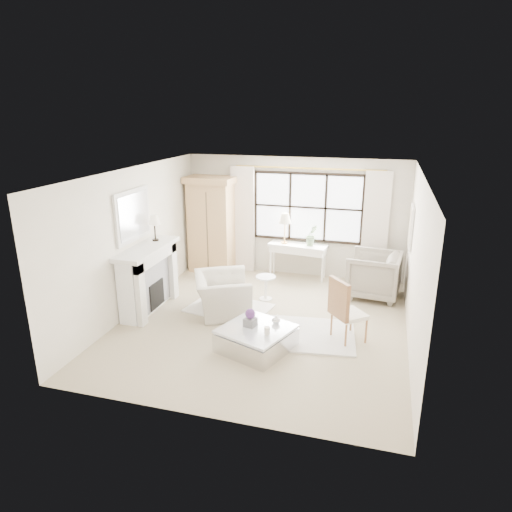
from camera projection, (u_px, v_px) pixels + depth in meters
The scene contains 32 objects.
floor at pixel (263, 323), 8.25m from camera, with size 5.50×5.50×0.00m, color #BAAA8A.
ceiling at pixel (263, 173), 7.42m from camera, with size 5.50×5.50×0.00m, color white.
wall_back at pixel (294, 217), 10.35m from camera, with size 5.00×5.00×0.00m, color beige.
wall_front at pixel (202, 320), 5.32m from camera, with size 5.00×5.00×0.00m, color silver.
wall_left at pixel (133, 241), 8.49m from camera, with size 5.50×5.50×0.00m, color white.
wall_right at pixel (416, 265), 7.19m from camera, with size 5.50×5.50×0.00m, color white.
window_pane at pixel (308, 207), 10.18m from camera, with size 2.40×0.02×1.50m, color white.
window_frame at pixel (308, 207), 10.17m from camera, with size 2.50×0.04×1.50m, color black, non-canonical shape.
curtain_rod at pixel (309, 168), 9.86m from camera, with size 0.04×0.04×3.30m, color gold.
curtain_left at pixel (243, 220), 10.61m from camera, with size 0.55×0.10×2.47m, color silver.
curtain_right at pixel (375, 229), 9.83m from camera, with size 0.55×0.10×2.47m, color beige.
fireplace at pixel (147, 277), 8.64m from camera, with size 0.58×1.66×1.26m.
mirror_frame at pixel (133, 215), 8.33m from camera, with size 0.05×1.15×0.95m, color silver.
mirror_glass at pixel (134, 215), 8.32m from camera, with size 0.02×1.00×0.80m, color silver.
art_frame at pixel (411, 227), 8.69m from camera, with size 0.04×0.62×0.82m, color white.
art_canvas at pixel (410, 227), 8.69m from camera, with size 0.01×0.52×0.72m, color #C3B397.
mantel_lamp at pixel (154, 221), 8.72m from camera, with size 0.22×0.22×0.51m.
armoire at pixel (212, 224), 10.61m from camera, with size 1.17×0.78×2.24m.
console_table at pixel (298, 261), 10.35m from camera, with size 1.34×0.60×0.80m.
console_lamp at pixel (285, 219), 10.14m from camera, with size 0.28×0.28×0.69m.
orchid_plant at pixel (312, 235), 10.06m from camera, with size 0.26×0.21×0.48m, color #56704B.
side_table at pixel (266, 284), 9.17m from camera, with size 0.40×0.40×0.51m.
rug_left at pixel (229, 308), 8.85m from camera, with size 1.51×1.07×0.03m, color white.
rug_right at pixel (304, 334), 7.81m from camera, with size 1.72×1.29×0.03m, color white.
club_armchair at pixel (222, 294), 8.57m from camera, with size 1.13×0.99×0.74m, color beige.
wingback_chair at pixel (373, 275), 9.30m from camera, with size 1.00×1.03×0.93m, color gray.
french_chair at pixel (348, 323), 7.55m from camera, with size 0.68×0.68×1.08m.
coffee_table at pixel (256, 339), 7.30m from camera, with size 1.29×1.29×0.38m.
planter_box at pixel (250, 322), 7.28m from camera, with size 0.18×0.18×0.13m, color slate.
planter_flowers at pixel (250, 314), 7.24m from camera, with size 0.16×0.16×0.16m, color #5B2F75.
pillar_candle at pixel (267, 331), 7.02m from camera, with size 0.09×0.09×0.12m, color white.
coffee_vase at pixel (276, 319), 7.37m from camera, with size 0.14×0.14×0.14m, color silver.
Camera 1 is at (1.93, -7.23, 3.69)m, focal length 32.00 mm.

